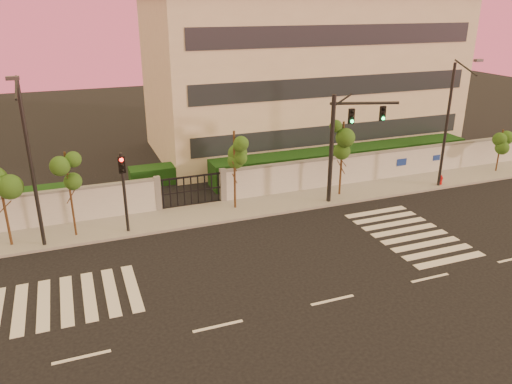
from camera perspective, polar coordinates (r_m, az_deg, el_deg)
ground at (r=21.59m, az=8.73°, el=-12.13°), size 120.00×120.00×0.00m
sidewalk at (r=30.01m, az=-1.06°, el=-1.82°), size 60.00×3.00×0.15m
perimeter_wall at (r=30.99m, az=-1.84°, el=0.91°), size 60.00×0.36×2.20m
hedge_row at (r=33.85m, az=-1.67°, el=2.21°), size 41.00×4.25×1.80m
institutional_building at (r=42.14m, az=5.22°, el=13.34°), size 24.40×12.40×12.25m
road_markings at (r=23.86m, az=0.93°, el=-8.37°), size 57.00×7.62×0.02m
street_tree_b at (r=27.22m, az=-27.14°, el=0.73°), size 1.60×1.27×4.56m
street_tree_c at (r=26.95m, az=-20.67°, el=1.79°), size 1.39×1.11×4.71m
street_tree_d at (r=28.80m, az=-2.46°, el=4.54°), size 1.57×1.25×4.84m
street_tree_e at (r=31.35m, az=9.89°, el=5.66°), size 1.62×1.29×4.87m
street_tree_f at (r=39.81m, az=26.22°, el=5.25°), size 1.31×1.04×3.21m
traffic_signal_main at (r=30.30m, az=10.11°, el=6.41°), size 4.18×1.41×6.72m
traffic_signal_secondary at (r=26.74m, az=-14.90°, el=0.94°), size 0.35×0.34×4.51m
streetlight_west at (r=25.88m, az=-24.45°, el=3.50°), size 0.53×2.12×8.81m
streetlight_east at (r=34.32m, az=21.22°, el=7.68°), size 0.51×2.06×8.57m
fire_hydrant at (r=35.78m, az=20.33°, el=1.21°), size 0.32×0.30×0.80m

